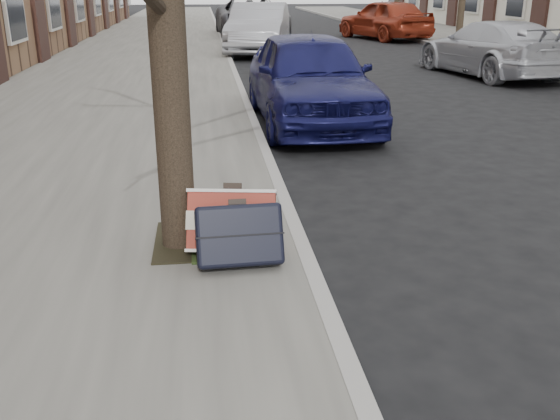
{
  "coord_description": "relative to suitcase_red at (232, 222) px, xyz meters",
  "views": [
    {
      "loc": [
        -1.98,
        -3.5,
        2.1
      ],
      "look_at": [
        -1.46,
        0.8,
        0.51
      ],
      "focal_mm": 40.0,
      "sensor_mm": 36.0,
      "label": 1
    }
  ],
  "objects": [
    {
      "name": "far_sidewalk",
      "position": [
        9.61,
        14.06,
        -0.32
      ],
      "size": [
        4.0,
        70.0,
        0.12
      ],
      "primitive_type": "cube",
      "color": "slate",
      "rests_on": "ground"
    },
    {
      "name": "car_near_mid",
      "position": [
        1.57,
        15.17,
        0.37
      ],
      "size": [
        2.43,
        4.76,
        1.5
      ],
      "primitive_type": "imported",
      "rotation": [
        0.0,
        0.0,
        -0.19
      ],
      "color": "#A1A2A9",
      "rests_on": "ground"
    },
    {
      "name": "suitcase_red",
      "position": [
        0.0,
        0.0,
        0.0
      ],
      "size": [
        0.71,
        0.46,
        0.51
      ],
      "primitive_type": "cube",
      "rotation": [
        -0.42,
        0.0,
        -0.16
      ],
      "color": "maroon",
      "rests_on": "near_sidewalk"
    },
    {
      "name": "car_far_front",
      "position": [
        6.5,
        9.72,
        0.26
      ],
      "size": [
        2.46,
        4.61,
        1.27
      ],
      "primitive_type": "imported",
      "rotation": [
        0.0,
        0.0,
        3.3
      ],
      "color": "#AAABB2",
      "rests_on": "ground"
    },
    {
      "name": "ground",
      "position": [
        1.81,
        -0.94,
        -0.38
      ],
      "size": [
        120.0,
        120.0,
        0.0
      ],
      "primitive_type": "plane",
      "color": "black",
      "rests_on": "ground"
    },
    {
      "name": "car_far_back",
      "position": [
        6.72,
        19.53,
        0.37
      ],
      "size": [
        3.07,
        4.73,
        1.5
      ],
      "primitive_type": "imported",
      "rotation": [
        0.0,
        0.0,
        3.47
      ],
      "color": "maroon",
      "rests_on": "ground"
    },
    {
      "name": "car_near_front",
      "position": [
        1.45,
        5.1,
        0.33
      ],
      "size": [
        1.74,
        4.18,
        1.42
      ],
      "primitive_type": "imported",
      "rotation": [
        0.0,
        0.0,
        0.02
      ],
      "color": "#111246",
      "rests_on": "ground"
    },
    {
      "name": "car_near_back",
      "position": [
        1.77,
        20.81,
        0.39
      ],
      "size": [
        2.69,
        5.56,
        1.53
      ],
      "primitive_type": "imported",
      "rotation": [
        0.0,
        0.0,
        0.03
      ],
      "color": "#323236",
      "rests_on": "ground"
    },
    {
      "name": "suitcase_navy",
      "position": [
        0.04,
        -0.24,
        -0.01
      ],
      "size": [
        0.65,
        0.4,
        0.49
      ],
      "primitive_type": "cube",
      "rotation": [
        -0.42,
        0.0,
        0.04
      ],
      "color": "black",
      "rests_on": "near_sidewalk"
    },
    {
      "name": "near_sidewalk",
      "position": [
        -1.89,
        14.06,
        -0.32
      ],
      "size": [
        5.0,
        70.0,
        0.12
      ],
      "primitive_type": "cube",
      "color": "slate",
      "rests_on": "ground"
    },
    {
      "name": "dirt_patch",
      "position": [
        -0.19,
        0.26,
        -0.25
      ],
      "size": [
        0.85,
        0.85,
        0.02
      ],
      "primitive_type": "cube",
      "color": "black",
      "rests_on": "near_sidewalk"
    }
  ]
}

